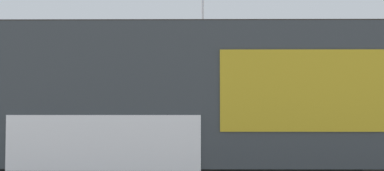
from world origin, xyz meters
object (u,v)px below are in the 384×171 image
parked_car_blue (65,148)px  freight_car (179,99)px  parked_car_white (221,148)px  flagpole (202,40)px

parked_car_blue → freight_car: bearing=-55.3°
freight_car → parked_car_white: 6.10m
flagpole → parked_car_blue: size_ratio=1.70×
flagpole → parked_car_white: (0.39, -4.81, -4.38)m
parked_car_blue → parked_car_white: size_ratio=1.08×
parked_car_white → flagpole: bearing=94.6°
flagpole → parked_car_blue: bearing=-133.3°
freight_car → parked_car_blue: bearing=124.7°
flagpole → parked_car_blue: flagpole is taller
parked_car_blue → parked_car_white: parked_car_blue is taller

